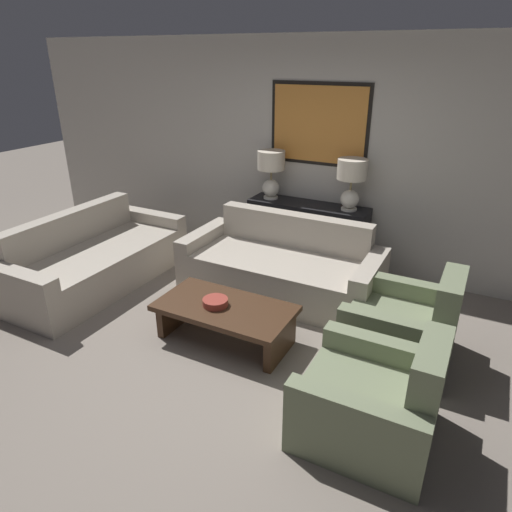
% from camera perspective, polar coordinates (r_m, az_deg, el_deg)
% --- Properties ---
extents(ground_plane, '(20.00, 20.00, 0.00)m').
position_cam_1_polar(ground_plane, '(4.07, -5.77, -13.01)').
color(ground_plane, slate).
extents(back_wall, '(8.53, 0.12, 2.65)m').
position_cam_1_polar(back_wall, '(5.56, 7.84, 12.27)').
color(back_wall, beige).
rests_on(back_wall, ground_plane).
extents(console_table, '(1.44, 0.38, 0.82)m').
position_cam_1_polar(console_table, '(5.58, 6.35, 2.49)').
color(console_table, black).
rests_on(console_table, ground_plane).
extents(table_lamp_left, '(0.33, 0.33, 0.58)m').
position_cam_1_polar(table_lamp_left, '(5.54, 1.90, 10.85)').
color(table_lamp_left, silver).
rests_on(table_lamp_left, console_table).
extents(table_lamp_right, '(0.33, 0.33, 0.58)m').
position_cam_1_polar(table_lamp_right, '(5.20, 11.84, 9.49)').
color(table_lamp_right, silver).
rests_on(table_lamp_right, console_table).
extents(couch_by_back_wall, '(2.14, 0.94, 0.81)m').
position_cam_1_polar(couch_by_back_wall, '(5.02, 3.23, -1.56)').
color(couch_by_back_wall, '#ADA393').
rests_on(couch_by_back_wall, ground_plane).
extents(couch_by_side, '(0.94, 2.14, 0.81)m').
position_cam_1_polar(couch_by_side, '(5.52, -19.44, -0.54)').
color(couch_by_side, '#ADA393').
rests_on(couch_by_side, ground_plane).
extents(coffee_table, '(1.24, 0.66, 0.36)m').
position_cam_1_polar(coffee_table, '(4.18, -3.88, -7.29)').
color(coffee_table, '#3D2616').
rests_on(coffee_table, ground_plane).
extents(decorative_bowl, '(0.23, 0.23, 0.06)m').
position_cam_1_polar(decorative_bowl, '(4.13, -5.11, -5.77)').
color(decorative_bowl, '#93382D').
rests_on(decorative_bowl, coffee_table).
extents(armchair_near_back_wall, '(0.88, 0.85, 0.84)m').
position_cam_1_polar(armchair_near_back_wall, '(4.17, 18.06, -8.57)').
color(armchair_near_back_wall, '#707A5B').
rests_on(armchair_near_back_wall, ground_plane).
extents(armchair_near_camera, '(0.88, 0.85, 0.84)m').
position_cam_1_polar(armchair_near_camera, '(3.34, 14.50, -17.34)').
color(armchair_near_camera, '#707A5B').
rests_on(armchair_near_camera, ground_plane).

